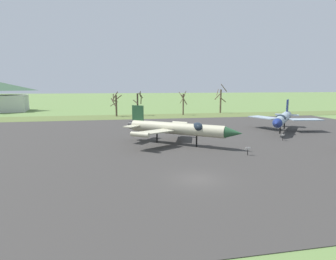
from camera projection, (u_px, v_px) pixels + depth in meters
ground_plane at (197, 179)px, 25.48m from camera, size 600.00×600.00×0.00m
asphalt_apron at (163, 142)px, 42.50m from camera, size 95.12×58.56×0.05m
grass_verge_strip at (140, 117)px, 76.70m from camera, size 155.12×12.00×0.06m
jet_fighter_front_left at (283, 118)px, 51.64m from camera, size 13.00×14.34×5.60m
info_placard_front_left at (283, 137)px, 43.16m from camera, size 0.53×0.28×1.09m
jet_fighter_front_right at (179, 128)px, 39.89m from camera, size 15.21×13.56×5.42m
info_placard_front_right at (248, 150)px, 34.06m from camera, size 0.65×0.28×1.07m
bare_tree_far_left at (116, 104)px, 76.94m from camera, size 3.27×3.14×6.79m
bare_tree_left_of_center at (138, 103)px, 79.22m from camera, size 2.93×2.72×6.93m
bare_tree_center at (183, 103)px, 80.40m from camera, size 2.28×2.17×6.90m
bare_tree_right_of_center at (221, 100)px, 86.74m from camera, size 3.58×3.62×8.89m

